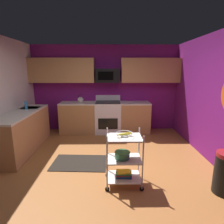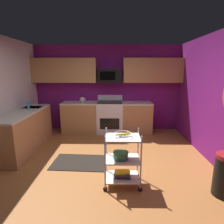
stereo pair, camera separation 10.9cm
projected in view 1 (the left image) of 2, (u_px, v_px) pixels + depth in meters
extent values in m
cube|color=#995B2D|center=(103.00, 167.00, 3.68)|extent=(4.40, 4.80, 0.04)
cube|color=#751970|center=(105.00, 89.00, 5.76)|extent=(4.52, 0.06, 2.60)
cube|color=#751970|center=(223.00, 101.00, 3.42)|extent=(0.06, 4.80, 2.60)
cube|color=#B27F4C|center=(105.00, 118.00, 5.63)|extent=(2.67, 0.60, 0.88)
cube|color=beige|center=(105.00, 103.00, 5.52)|extent=(2.67, 0.60, 0.04)
cube|color=#B27F4C|center=(23.00, 132.00, 4.33)|extent=(0.60, 2.00, 0.88)
cube|color=beige|center=(20.00, 113.00, 4.23)|extent=(0.60, 2.00, 0.04)
cube|color=#B7BABC|center=(31.00, 111.00, 4.78)|extent=(0.44, 0.36, 0.16)
cube|color=white|center=(108.00, 117.00, 5.62)|extent=(0.76, 0.64, 0.92)
cube|color=black|center=(108.00, 124.00, 5.33)|extent=(0.56, 0.01, 0.32)
cube|color=white|center=(108.00, 98.00, 5.78)|extent=(0.76, 0.06, 0.18)
cube|color=black|center=(108.00, 102.00, 5.52)|extent=(0.72, 0.60, 0.02)
cube|color=#B27F4C|center=(62.00, 70.00, 5.43)|extent=(1.89, 0.33, 0.70)
cube|color=#B27F4C|center=(150.00, 70.00, 5.46)|extent=(1.71, 0.33, 0.70)
cube|color=black|center=(108.00, 76.00, 5.46)|extent=(0.70, 0.38, 0.40)
cube|color=black|center=(106.00, 76.00, 5.27)|extent=(0.44, 0.01, 0.24)
cylinder|color=silver|center=(107.00, 164.00, 2.81)|extent=(0.02, 0.02, 0.88)
cylinder|color=black|center=(107.00, 189.00, 2.91)|extent=(0.07, 0.02, 0.07)
cylinder|color=silver|center=(143.00, 163.00, 2.82)|extent=(0.02, 0.02, 0.88)
cylinder|color=black|center=(142.00, 189.00, 2.92)|extent=(0.07, 0.02, 0.07)
cylinder|color=silver|center=(107.00, 152.00, 3.20)|extent=(0.02, 0.02, 0.88)
cylinder|color=black|center=(107.00, 175.00, 3.30)|extent=(0.07, 0.02, 0.07)
cylinder|color=silver|center=(139.00, 152.00, 3.21)|extent=(0.02, 0.02, 0.88)
cylinder|color=black|center=(138.00, 175.00, 3.31)|extent=(0.07, 0.02, 0.07)
cube|color=silver|center=(124.00, 177.00, 3.09)|extent=(0.55, 0.40, 0.02)
cube|color=silver|center=(124.00, 159.00, 3.02)|extent=(0.55, 0.40, 0.02)
cube|color=silver|center=(124.00, 137.00, 2.93)|extent=(0.55, 0.40, 0.02)
torus|color=silver|center=(124.00, 133.00, 2.92)|extent=(0.27, 0.27, 0.01)
cylinder|color=silver|center=(124.00, 136.00, 2.93)|extent=(0.12, 0.12, 0.02)
ellipsoid|color=yellow|center=(127.00, 134.00, 2.94)|extent=(0.17, 0.09, 0.04)
ellipsoid|color=yellow|center=(121.00, 134.00, 2.91)|extent=(0.17, 0.09, 0.04)
cylinder|color=#387F4C|center=(122.00, 155.00, 3.00)|extent=(0.24, 0.24, 0.11)
torus|color=#387F4C|center=(122.00, 152.00, 2.99)|extent=(0.25, 0.25, 0.01)
cube|color=#1E4C8C|center=(124.00, 176.00, 3.08)|extent=(0.26, 0.17, 0.04)
cube|color=#B22626|center=(124.00, 174.00, 3.08)|extent=(0.26, 0.15, 0.02)
cube|color=#26723F|center=(124.00, 173.00, 3.07)|extent=(0.27, 0.17, 0.02)
cube|color=gold|center=(124.00, 172.00, 3.07)|extent=(0.24, 0.15, 0.02)
sphere|color=beige|center=(80.00, 100.00, 5.49)|extent=(0.18, 0.18, 0.18)
sphere|color=black|center=(80.00, 97.00, 5.47)|extent=(0.03, 0.03, 0.03)
cone|color=beige|center=(83.00, 99.00, 5.49)|extent=(0.09, 0.04, 0.06)
torus|color=black|center=(80.00, 96.00, 5.47)|extent=(0.12, 0.01, 0.12)
cylinder|color=#2D8CBF|center=(26.00, 105.00, 4.51)|extent=(0.06, 0.06, 0.20)
cube|color=black|center=(80.00, 163.00, 3.80)|extent=(1.13, 0.75, 0.01)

